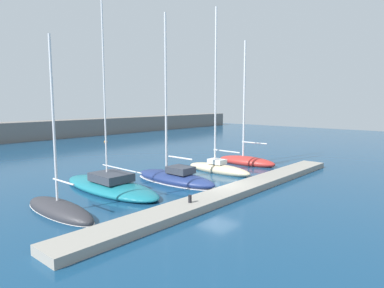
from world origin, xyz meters
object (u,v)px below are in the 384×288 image
at_px(sailboat_sand_fourth, 218,166).
at_px(sailboat_charcoal_nearest, 59,210).
at_px(sailboat_teal_second, 110,185).
at_px(mooring_buoy_orange, 106,142).
at_px(sailboat_red_fifth, 246,160).
at_px(sailboat_navy_third, 175,177).
at_px(dock_bollard, 190,199).

bearing_deg(sailboat_sand_fourth, sailboat_charcoal_nearest, 91.25).
relative_size(sailboat_charcoal_nearest, sailboat_teal_second, 0.58).
bearing_deg(mooring_buoy_orange, sailboat_red_fifth, -93.75).
distance_m(sailboat_sand_fourth, mooring_buoy_orange, 27.10).
distance_m(sailboat_sand_fourth, sailboat_red_fifth, 4.89).
distance_m(sailboat_navy_third, dock_bollard, 6.93).
bearing_deg(sailboat_charcoal_nearest, sailboat_teal_second, -66.97).
xyz_separation_m(sailboat_teal_second, sailboat_navy_third, (4.69, -1.73, 0.08)).
bearing_deg(sailboat_sand_fourth, sailboat_red_fifth, -86.13).
bearing_deg(sailboat_charcoal_nearest, mooring_buoy_orange, -39.19).
bearing_deg(sailboat_navy_third, sailboat_sand_fourth, -93.40).
bearing_deg(sailboat_teal_second, mooring_buoy_orange, -32.66).
distance_m(sailboat_teal_second, sailboat_red_fifth, 14.80).
xyz_separation_m(sailboat_navy_third, sailboat_sand_fourth, (5.13, -0.27, 0.10)).
bearing_deg(mooring_buoy_orange, dock_bollard, -117.06).
xyz_separation_m(sailboat_red_fifth, dock_bollard, (-14.34, -5.37, 0.22)).
xyz_separation_m(sailboat_charcoal_nearest, sailboat_navy_third, (9.49, 0.34, 0.22)).
relative_size(sailboat_navy_third, mooring_buoy_orange, 25.68).
height_order(sailboat_red_fifth, dock_bollard, sailboat_red_fifth).
distance_m(sailboat_charcoal_nearest, dock_bollard, 7.24).
relative_size(sailboat_charcoal_nearest, sailboat_navy_third, 0.78).
xyz_separation_m(sailboat_charcoal_nearest, dock_bollard, (5.15, -5.06, 0.48)).
relative_size(sailboat_charcoal_nearest, dock_bollard, 22.90).
distance_m(sailboat_charcoal_nearest, sailboat_sand_fourth, 14.62).
bearing_deg(sailboat_teal_second, sailboat_sand_fourth, -100.19).
distance_m(sailboat_navy_third, sailboat_sand_fourth, 5.13).
distance_m(sailboat_navy_third, mooring_buoy_orange, 28.52).
relative_size(sailboat_teal_second, sailboat_navy_third, 1.36).
bearing_deg(sailboat_navy_third, dock_bollard, 140.91).
relative_size(sailboat_sand_fourth, mooring_buoy_orange, 28.23).
height_order(sailboat_teal_second, sailboat_navy_third, sailboat_teal_second).
height_order(sailboat_charcoal_nearest, dock_bollard, sailboat_charcoal_nearest).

